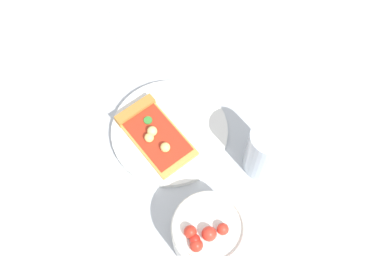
# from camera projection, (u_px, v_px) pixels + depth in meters

# --- Properties ---
(ground_plane) EXTENTS (2.40, 2.40, 0.00)m
(ground_plane) POSITION_uv_depth(u_px,v_px,m) (185.00, 128.00, 0.91)
(ground_plane) COLOR #B2B7BC
(ground_plane) RESTS_ON ground
(plate) EXTENTS (0.23, 0.23, 0.01)m
(plate) POSITION_uv_depth(u_px,v_px,m) (169.00, 130.00, 0.90)
(plate) COLOR white
(plate) RESTS_ON ground_plane
(pizza_slice_main) EXTENTS (0.18, 0.13, 0.03)m
(pizza_slice_main) POSITION_uv_depth(u_px,v_px,m) (153.00, 132.00, 0.89)
(pizza_slice_main) COLOR gold
(pizza_slice_main) RESTS_ON plate
(salad_bowl) EXTENTS (0.13, 0.13, 0.09)m
(salad_bowl) POSITION_uv_depth(u_px,v_px,m) (208.00, 232.00, 0.78)
(salad_bowl) COLOR white
(salad_bowl) RESTS_ON ground_plane
(soda_glass) EXTENTS (0.07, 0.07, 0.12)m
(soda_glass) POSITION_uv_depth(u_px,v_px,m) (265.00, 151.00, 0.83)
(soda_glass) COLOR silver
(soda_glass) RESTS_ON ground_plane
(paper_napkin) EXTENTS (0.16, 0.12, 0.00)m
(paper_napkin) POSITION_uv_depth(u_px,v_px,m) (140.00, 30.00, 1.02)
(paper_napkin) COLOR white
(paper_napkin) RESTS_ON ground_plane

